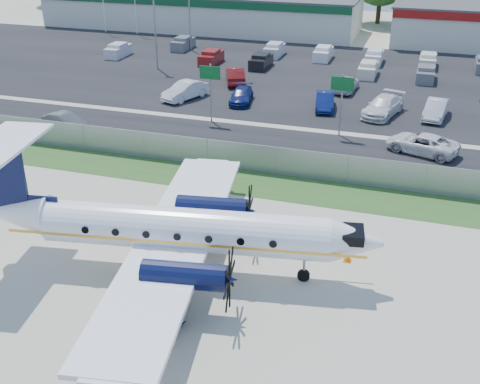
% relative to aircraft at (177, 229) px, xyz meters
% --- Properties ---
extents(ground, '(170.00, 170.00, 0.00)m').
position_rel_aircraft_xyz_m(ground, '(1.63, -0.75, -2.45)').
color(ground, beige).
rests_on(ground, ground).
extents(grass_verge, '(170.00, 4.00, 0.02)m').
position_rel_aircraft_xyz_m(grass_verge, '(1.63, 11.25, -2.45)').
color(grass_verge, '#2D561E').
rests_on(grass_verge, ground).
extents(access_road, '(170.00, 8.00, 0.02)m').
position_rel_aircraft_xyz_m(access_road, '(1.63, 18.25, -2.44)').
color(access_road, black).
rests_on(access_road, ground).
extents(parking_lot, '(170.00, 32.00, 0.02)m').
position_rel_aircraft_xyz_m(parking_lot, '(1.63, 39.25, -2.44)').
color(parking_lot, black).
rests_on(parking_lot, ground).
extents(perimeter_fence, '(120.00, 0.06, 1.99)m').
position_rel_aircraft_xyz_m(perimeter_fence, '(1.63, 13.25, -1.45)').
color(perimeter_fence, gray).
rests_on(perimeter_fence, ground).
extents(building_west, '(46.40, 12.40, 5.24)m').
position_rel_aircraft_xyz_m(building_west, '(-22.37, 61.23, 0.18)').
color(building_west, silver).
rests_on(building_west, ground).
extents(sign_left, '(1.80, 0.26, 5.00)m').
position_rel_aircraft_xyz_m(sign_left, '(-6.37, 22.15, 1.16)').
color(sign_left, gray).
rests_on(sign_left, ground).
extents(sign_mid, '(1.80, 0.26, 5.00)m').
position_rel_aircraft_xyz_m(sign_mid, '(4.63, 22.15, 1.16)').
color(sign_mid, gray).
rests_on(sign_mid, ground).
extents(light_pole_nw, '(0.90, 0.35, 9.09)m').
position_rel_aircraft_xyz_m(light_pole_nw, '(-18.37, 37.25, 2.78)').
color(light_pole_nw, gray).
rests_on(light_pole_nw, ground).
extents(light_pole_sw, '(0.90, 0.35, 9.09)m').
position_rel_aircraft_xyz_m(light_pole_sw, '(-18.37, 47.25, 2.78)').
color(light_pole_sw, gray).
rests_on(light_pole_sw, ground).
extents(tree_line, '(112.00, 6.00, 14.00)m').
position_rel_aircraft_xyz_m(tree_line, '(1.63, 73.25, -2.45)').
color(tree_line, '#245C1B').
rests_on(tree_line, ground).
extents(aircraft, '(20.78, 20.40, 6.35)m').
position_rel_aircraft_xyz_m(aircraft, '(0.00, 0.00, 0.00)').
color(aircraft, white).
rests_on(aircraft, ground).
extents(pushback_tug, '(3.04, 2.58, 1.45)m').
position_rel_aircraft_xyz_m(pushback_tug, '(0.41, -4.73, -1.76)').
color(pushback_tug, white).
rests_on(pushback_tug, ground).
extents(baggage_cart_near, '(2.15, 1.49, 1.05)m').
position_rel_aircraft_xyz_m(baggage_cart_near, '(1.04, -4.39, -1.97)').
color(baggage_cart_near, gray).
rests_on(baggage_cart_near, ground).
extents(cone_nose, '(0.43, 0.43, 0.61)m').
position_rel_aircraft_xyz_m(cone_nose, '(8.12, 3.55, -2.17)').
color(cone_nose, orange).
rests_on(cone_nose, ground).
extents(cone_starboard_wing, '(0.41, 0.41, 0.58)m').
position_rel_aircraft_xyz_m(cone_starboard_wing, '(5.84, 14.07, -2.18)').
color(cone_starboard_wing, orange).
rests_on(cone_starboard_wing, ground).
extents(road_car_west, '(4.56, 2.66, 1.42)m').
position_rel_aircraft_xyz_m(road_car_west, '(-17.08, 16.55, -2.45)').
color(road_car_west, '#595B5E').
rests_on(road_car_west, ground).
extents(road_car_mid, '(5.89, 4.10, 1.49)m').
position_rel_aircraft_xyz_m(road_car_mid, '(11.13, 20.35, -2.45)').
color(road_car_mid, silver).
rests_on(road_car_mid, ground).
extents(parked_car_a, '(3.43, 5.32, 1.66)m').
position_rel_aircraft_xyz_m(parked_car_a, '(-11.00, 27.59, -2.45)').
color(parked_car_a, silver).
rests_on(parked_car_a, ground).
extents(parked_car_b, '(2.63, 4.90, 1.35)m').
position_rel_aircraft_xyz_m(parked_car_b, '(-5.54, 28.15, -2.45)').
color(parked_car_b, navy).
rests_on(parked_car_b, ground).
extents(parked_car_c, '(2.34, 4.77, 1.50)m').
position_rel_aircraft_xyz_m(parked_car_c, '(2.25, 28.63, -2.45)').
color(parked_car_c, navy).
rests_on(parked_car_c, ground).
extents(parked_car_d, '(3.75, 6.17, 1.67)m').
position_rel_aircraft_xyz_m(parked_car_d, '(7.46, 28.41, -2.45)').
color(parked_car_d, silver).
rests_on(parked_car_d, ground).
extents(parked_car_e, '(2.26, 4.99, 1.59)m').
position_rel_aircraft_xyz_m(parked_car_e, '(11.92, 29.04, -2.45)').
color(parked_car_e, silver).
rests_on(parked_car_e, ground).
extents(parked_car_f, '(3.56, 5.40, 1.68)m').
position_rel_aircraft_xyz_m(parked_car_f, '(-8.19, 34.30, -2.45)').
color(parked_car_f, maroon).
rests_on(parked_car_f, ground).
extents(parked_car_g, '(2.17, 4.77, 1.59)m').
position_rel_aircraft_xyz_m(parked_car_g, '(3.28, 34.90, -2.45)').
color(parked_car_g, silver).
rests_on(parked_car_g, ground).
extents(far_parking_rows, '(56.00, 10.00, 1.60)m').
position_rel_aircraft_xyz_m(far_parking_rows, '(1.63, 44.25, -2.45)').
color(far_parking_rows, gray).
rests_on(far_parking_rows, ground).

